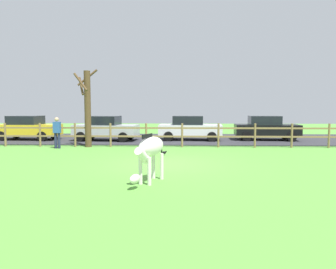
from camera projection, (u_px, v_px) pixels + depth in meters
ground_plane at (164, 163)px, 12.09m from camera, size 60.00×60.00×0.00m
parking_asphalt at (171, 139)px, 21.34m from camera, size 28.00×7.40×0.05m
paddock_fence at (164, 134)px, 17.01m from camera, size 21.62×0.11×1.30m
bare_tree at (87, 106)px, 17.00m from camera, size 1.13×1.39×4.28m
zebra at (150, 150)px, 8.98m from camera, size 0.99×1.84×1.41m
crow_on_grass at (164, 152)px, 14.14m from camera, size 0.21×0.10×0.20m
parked_car_black at (266, 128)px, 20.28m from camera, size 4.11×2.12×1.56m
parked_car_silver at (106, 128)px, 20.01m from camera, size 4.16×2.22×1.56m
parked_car_yellow at (28, 128)px, 20.50m from camera, size 4.08×2.05×1.56m
parked_car_white at (190, 128)px, 20.27m from camera, size 4.10×2.09×1.56m
visitor_near_fence at (57, 131)px, 16.46m from camera, size 0.37×0.23×1.64m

